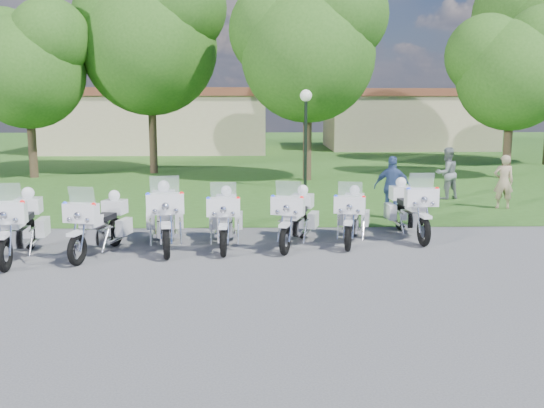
{
  "coord_description": "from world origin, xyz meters",
  "views": [
    {
      "loc": [
        0.57,
        -12.69,
        3.34
      ],
      "look_at": [
        0.88,
        1.2,
        0.95
      ],
      "focal_mm": 40.0,
      "sensor_mm": 36.0,
      "label": 1
    }
  ],
  "objects_px": {
    "bystander_a": "(503,182)",
    "bystander_c": "(392,188)",
    "motorcycle_6": "(410,208)",
    "lamp_post": "(306,114)",
    "motorcycle_0": "(19,225)",
    "motorcycle_3": "(225,218)",
    "motorcycle_2": "(165,216)",
    "motorcycle_4": "(296,217)",
    "motorcycle_5": "(352,215)",
    "motorcycle_1": "(100,224)",
    "bystander_b": "(447,174)"
  },
  "relations": [
    {
      "from": "motorcycle_0",
      "to": "motorcycle_6",
      "type": "bearing_deg",
      "value": -173.38
    },
    {
      "from": "motorcycle_3",
      "to": "bystander_c",
      "type": "xyz_separation_m",
      "value": [
        4.57,
        3.23,
        0.22
      ]
    },
    {
      "from": "motorcycle_6",
      "to": "lamp_post",
      "type": "relative_size",
      "value": 0.67
    },
    {
      "from": "bystander_a",
      "to": "bystander_b",
      "type": "height_order",
      "value": "bystander_b"
    },
    {
      "from": "motorcycle_5",
      "to": "motorcycle_0",
      "type": "bearing_deg",
      "value": 23.79
    },
    {
      "from": "motorcycle_2",
      "to": "motorcycle_3",
      "type": "bearing_deg",
      "value": 173.97
    },
    {
      "from": "motorcycle_3",
      "to": "bystander_b",
      "type": "bearing_deg",
      "value": -138.0
    },
    {
      "from": "motorcycle_4",
      "to": "motorcycle_5",
      "type": "xyz_separation_m",
      "value": [
        1.36,
        0.3,
        -0.03
      ]
    },
    {
      "from": "motorcycle_0",
      "to": "motorcycle_6",
      "type": "xyz_separation_m",
      "value": [
        8.83,
        1.9,
        -0.02
      ]
    },
    {
      "from": "motorcycle_5",
      "to": "motorcycle_1",
      "type": "bearing_deg",
      "value": 23.48
    },
    {
      "from": "bystander_c",
      "to": "motorcycle_6",
      "type": "bearing_deg",
      "value": 106.5
    },
    {
      "from": "motorcycle_6",
      "to": "bystander_b",
      "type": "height_order",
      "value": "bystander_b"
    },
    {
      "from": "motorcycle_2",
      "to": "motorcycle_4",
      "type": "bearing_deg",
      "value": 173.74
    },
    {
      "from": "motorcycle_1",
      "to": "motorcycle_6",
      "type": "bearing_deg",
      "value": -154.56
    },
    {
      "from": "motorcycle_1",
      "to": "motorcycle_4",
      "type": "relative_size",
      "value": 1.01
    },
    {
      "from": "motorcycle_1",
      "to": "bystander_c",
      "type": "xyz_separation_m",
      "value": [
        7.28,
        3.87,
        0.22
      ]
    },
    {
      "from": "motorcycle_2",
      "to": "motorcycle_4",
      "type": "distance_m",
      "value": 3.01
    },
    {
      "from": "motorcycle_3",
      "to": "bystander_a",
      "type": "bearing_deg",
      "value": -151.15
    },
    {
      "from": "motorcycle_4",
      "to": "motorcycle_5",
      "type": "distance_m",
      "value": 1.39
    },
    {
      "from": "motorcycle_4",
      "to": "bystander_a",
      "type": "distance_m",
      "value": 8.18
    },
    {
      "from": "motorcycle_2",
      "to": "motorcycle_4",
      "type": "height_order",
      "value": "motorcycle_2"
    },
    {
      "from": "motorcycle_3",
      "to": "motorcycle_5",
      "type": "height_order",
      "value": "motorcycle_3"
    },
    {
      "from": "motorcycle_4",
      "to": "lamp_post",
      "type": "height_order",
      "value": "lamp_post"
    },
    {
      "from": "bystander_a",
      "to": "motorcycle_0",
      "type": "bearing_deg",
      "value": 32.84
    },
    {
      "from": "motorcycle_0",
      "to": "bystander_a",
      "type": "distance_m",
      "value": 13.91
    },
    {
      "from": "motorcycle_5",
      "to": "bystander_c",
      "type": "bearing_deg",
      "value": -105.88
    },
    {
      "from": "bystander_a",
      "to": "bystander_c",
      "type": "distance_m",
      "value": 4.08
    },
    {
      "from": "motorcycle_2",
      "to": "bystander_c",
      "type": "height_order",
      "value": "bystander_c"
    },
    {
      "from": "lamp_post",
      "to": "motorcycle_6",
      "type": "bearing_deg",
      "value": -76.27
    },
    {
      "from": "motorcycle_0",
      "to": "motorcycle_3",
      "type": "bearing_deg",
      "value": -172.83
    },
    {
      "from": "motorcycle_1",
      "to": "motorcycle_0",
      "type": "bearing_deg",
      "value": 24.82
    },
    {
      "from": "lamp_post",
      "to": "bystander_c",
      "type": "height_order",
      "value": "lamp_post"
    },
    {
      "from": "motorcycle_0",
      "to": "motorcycle_4",
      "type": "height_order",
      "value": "motorcycle_0"
    },
    {
      "from": "motorcycle_0",
      "to": "motorcycle_1",
      "type": "height_order",
      "value": "motorcycle_0"
    },
    {
      "from": "motorcycle_1",
      "to": "bystander_a",
      "type": "height_order",
      "value": "bystander_a"
    },
    {
      "from": "motorcycle_0",
      "to": "motorcycle_1",
      "type": "xyz_separation_m",
      "value": [
        1.62,
        0.33,
        -0.06
      ]
    },
    {
      "from": "bystander_b",
      "to": "lamp_post",
      "type": "bearing_deg",
      "value": -48.89
    },
    {
      "from": "lamp_post",
      "to": "bystander_a",
      "type": "relative_size",
      "value": 2.23
    },
    {
      "from": "lamp_post",
      "to": "bystander_b",
      "type": "relative_size",
      "value": 2.12
    },
    {
      "from": "bystander_c",
      "to": "motorcycle_3",
      "type": "bearing_deg",
      "value": 53.42
    },
    {
      "from": "motorcycle_5",
      "to": "bystander_b",
      "type": "relative_size",
      "value": 1.29
    },
    {
      "from": "motorcycle_3",
      "to": "motorcycle_2",
      "type": "bearing_deg",
      "value": 2.98
    },
    {
      "from": "bystander_b",
      "to": "motorcycle_4",
      "type": "bearing_deg",
      "value": 28.04
    },
    {
      "from": "motorcycle_1",
      "to": "bystander_c",
      "type": "relative_size",
      "value": 1.31
    },
    {
      "from": "motorcycle_4",
      "to": "bystander_a",
      "type": "bearing_deg",
      "value": -128.71
    },
    {
      "from": "motorcycle_4",
      "to": "bystander_c",
      "type": "bearing_deg",
      "value": -116.4
    },
    {
      "from": "motorcycle_1",
      "to": "motorcycle_3",
      "type": "height_order",
      "value": "motorcycle_3"
    },
    {
      "from": "lamp_post",
      "to": "bystander_c",
      "type": "distance_m",
      "value": 6.41
    },
    {
      "from": "motorcycle_6",
      "to": "bystander_a",
      "type": "xyz_separation_m",
      "value": [
        3.86,
        3.8,
        0.13
      ]
    },
    {
      "from": "motorcycle_6",
      "to": "bystander_c",
      "type": "distance_m",
      "value": 2.32
    }
  ]
}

